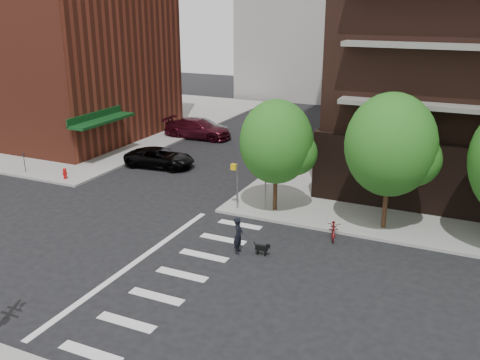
% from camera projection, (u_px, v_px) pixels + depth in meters
% --- Properties ---
extents(ground, '(120.00, 120.00, 0.00)m').
position_uv_depth(ground, '(125.00, 261.00, 24.31)').
color(ground, black).
rests_on(ground, ground).
extents(sidewalk_nw, '(31.00, 33.00, 0.15)m').
position_uv_depth(sidewalk_nw, '(67.00, 117.00, 54.25)').
color(sidewalk_nw, gray).
rests_on(sidewalk_nw, ground).
extents(crosswalk, '(3.85, 13.00, 0.01)m').
position_uv_depth(crosswalk, '(166.00, 271.00, 23.43)').
color(crosswalk, silver).
rests_on(crosswalk, ground).
extents(midrise_nw, '(21.40, 15.50, 20.00)m').
position_uv_depth(midrise_nw, '(32.00, 15.00, 45.32)').
color(midrise_nw, maroon).
rests_on(midrise_nw, sidewalk_nw).
extents(tree_a, '(4.00, 4.00, 5.90)m').
position_uv_depth(tree_a, '(276.00, 142.00, 28.75)').
color(tree_a, '#301E11').
rests_on(tree_a, sidewalk_ne).
extents(tree_b, '(4.50, 4.50, 6.65)m').
position_uv_depth(tree_b, '(391.00, 145.00, 26.21)').
color(tree_b, '#301E11').
rests_on(tree_b, sidewalk_ne).
extents(pedestrian_signal, '(2.18, 0.67, 2.60)m').
position_uv_depth(pedestrian_signal, '(243.00, 179.00, 29.62)').
color(pedestrian_signal, slate).
rests_on(pedestrian_signal, sidewalk_ne).
extents(fire_hydrant, '(0.24, 0.24, 0.73)m').
position_uv_depth(fire_hydrant, '(65.00, 173.00, 35.02)').
color(fire_hydrant, '#A50C0C').
rests_on(fire_hydrant, sidewalk_nw).
extents(parking_meter, '(0.10, 0.08, 1.32)m').
position_uv_depth(parking_meter, '(24.00, 161.00, 36.28)').
color(parking_meter, black).
rests_on(parking_meter, sidewalk_nw).
extents(parked_car_black, '(2.74, 5.15, 1.38)m').
position_uv_depth(parked_car_black, '(160.00, 158.00, 37.92)').
color(parked_car_black, black).
rests_on(parked_car_black, ground).
extents(parked_car_maroon, '(2.78, 5.99, 1.69)m').
position_uv_depth(parked_car_maroon, '(198.00, 129.00, 45.90)').
color(parked_car_maroon, '#470F1C').
rests_on(parked_car_maroon, ground).
extents(parked_car_silver, '(1.74, 4.80, 1.57)m').
position_uv_depth(parked_car_silver, '(201.00, 128.00, 46.39)').
color(parked_car_silver, '#A1A2A9').
rests_on(parked_car_silver, ground).
extents(scooter, '(1.11, 1.96, 0.97)m').
position_uv_depth(scooter, '(334.00, 229.00, 26.60)').
color(scooter, maroon).
rests_on(scooter, ground).
extents(dog_walker, '(0.72, 0.55, 1.76)m').
position_uv_depth(dog_walker, '(238.00, 235.00, 24.88)').
color(dog_walker, black).
rests_on(dog_walker, ground).
extents(dog, '(0.69, 0.24, 0.58)m').
position_uv_depth(dog, '(262.00, 248.00, 24.78)').
color(dog, black).
rests_on(dog, ground).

